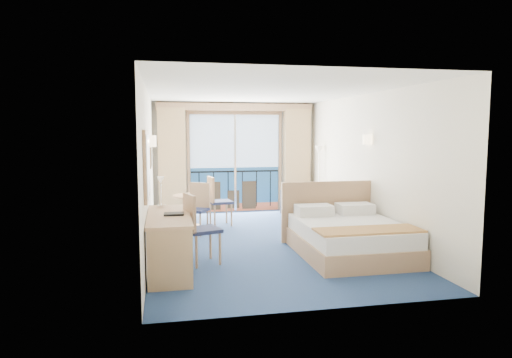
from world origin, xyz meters
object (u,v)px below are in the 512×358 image
at_px(desk_chair, 198,225).
at_px(nightstand, 348,219).
at_px(table_chair_a, 216,198).
at_px(floor_lamp, 319,163).
at_px(bed, 348,236).
at_px(armchair, 300,202).
at_px(desk, 170,248).
at_px(round_table, 191,203).
at_px(table_chair_b, 197,205).

bearing_deg(desk_chair, nightstand, -81.09).
bearing_deg(table_chair_a, floor_lamp, -82.93).
relative_size(floor_lamp, desk_chair, 1.53).
distance_m(bed, armchair, 3.37).
bearing_deg(floor_lamp, armchair, -171.73).
bearing_deg(nightstand, desk_chair, -154.45).
distance_m(bed, table_chair_a, 3.28).
bearing_deg(bed, desk_chair, -178.72).
xyz_separation_m(armchair, desk, (-3.08, -4.12, 0.13)).
xyz_separation_m(bed, desk, (-2.87, -0.76, 0.15)).
xyz_separation_m(desk, round_table, (0.49, 3.46, 0.05)).
bearing_deg(table_chair_a, round_table, 81.37).
relative_size(desk_chair, table_chair_b, 1.09).
bearing_deg(table_chair_b, bed, -12.84).
bearing_deg(desk_chair, round_table, -17.93).
relative_size(nightstand, armchair, 0.83).
bearing_deg(bed, nightstand, 67.68).
height_order(bed, floor_lamp, floor_lamp).
height_order(bed, desk, bed).
distance_m(armchair, desk_chair, 4.33).
relative_size(table_chair_a, table_chair_b, 1.06).
height_order(table_chair_a, table_chair_b, table_chair_a).
relative_size(floor_lamp, table_chair_a, 1.58).
relative_size(armchair, table_chair_b, 0.73).
xyz_separation_m(nightstand, desk, (-3.44, -2.15, 0.16)).
relative_size(bed, nightstand, 3.46).
xyz_separation_m(desk, table_chair_b, (0.58, 2.81, 0.10)).
bearing_deg(desk_chair, floor_lamp, -58.57).
relative_size(round_table, table_chair_a, 0.71).
relative_size(bed, round_table, 2.77).
height_order(round_table, table_chair_a, table_chair_a).
bearing_deg(nightstand, table_chair_a, 151.48).
bearing_deg(desk_chair, table_chair_a, -28.95).
height_order(desk_chair, round_table, desk_chair).
bearing_deg(floor_lamp, desk, -130.30).
xyz_separation_m(bed, round_table, (-2.38, 2.69, 0.20)).
height_order(bed, nightstand, bed).
bearing_deg(round_table, table_chair_a, 0.41).
height_order(nightstand, round_table, round_table).
relative_size(desk, round_table, 2.34).
relative_size(nightstand, table_chair_a, 0.57).
bearing_deg(armchair, nightstand, 56.82).
bearing_deg(nightstand, round_table, 156.11).
height_order(armchair, table_chair_a, table_chair_a).
distance_m(nightstand, table_chair_b, 2.95).
bearing_deg(table_chair_b, table_chair_a, 84.37).
distance_m(desk_chair, table_chair_a, 2.82).
bearing_deg(table_chair_b, round_table, 126.88).
distance_m(nightstand, floor_lamp, 2.26).
bearing_deg(desk, armchair, 53.22).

